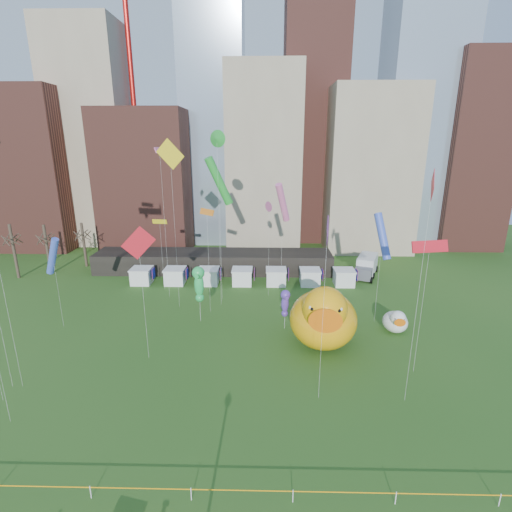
{
  "coord_description": "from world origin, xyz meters",
  "views": [
    {
      "loc": [
        4.22,
        -17.62,
        20.43
      ],
      "look_at": [
        3.6,
        10.55,
        12.0
      ],
      "focal_mm": 27.0,
      "sensor_mm": 36.0,
      "label": 1
    }
  ],
  "objects_px": {
    "seahorse_green": "(199,281)",
    "small_duck": "(396,321)",
    "seahorse_purple": "(285,301)",
    "big_duck": "(323,317)",
    "box_truck": "(366,266)"
  },
  "relations": [
    {
      "from": "seahorse_green",
      "to": "big_duck",
      "type": "bearing_deg",
      "value": -21.67
    },
    {
      "from": "seahorse_purple",
      "to": "big_duck",
      "type": "bearing_deg",
      "value": -55.14
    },
    {
      "from": "small_duck",
      "to": "big_duck",
      "type": "bearing_deg",
      "value": -153.41
    },
    {
      "from": "big_duck",
      "to": "seahorse_green",
      "type": "height_order",
      "value": "big_duck"
    },
    {
      "from": "seahorse_green",
      "to": "seahorse_purple",
      "type": "relative_size",
      "value": 1.45
    },
    {
      "from": "seahorse_green",
      "to": "box_truck",
      "type": "relative_size",
      "value": 0.9
    },
    {
      "from": "small_duck",
      "to": "box_truck",
      "type": "bearing_deg",
      "value": 90.52
    },
    {
      "from": "box_truck",
      "to": "small_duck",
      "type": "bearing_deg",
      "value": -71.96
    },
    {
      "from": "big_duck",
      "to": "seahorse_purple",
      "type": "bearing_deg",
      "value": 140.43
    },
    {
      "from": "big_duck",
      "to": "box_truck",
      "type": "xyz_separation_m",
      "value": [
        10.14,
        22.44,
        -1.79
      ]
    },
    {
      "from": "seahorse_green",
      "to": "small_duck",
      "type": "bearing_deg",
      "value": -4.99
    },
    {
      "from": "big_duck",
      "to": "box_truck",
      "type": "relative_size",
      "value": 1.31
    },
    {
      "from": "small_duck",
      "to": "seahorse_purple",
      "type": "xyz_separation_m",
      "value": [
        -12.25,
        0.54,
        2.04
      ]
    },
    {
      "from": "small_duck",
      "to": "seahorse_green",
      "type": "xyz_separation_m",
      "value": [
        -22.1,
        2.24,
        3.68
      ]
    },
    {
      "from": "big_duck",
      "to": "box_truck",
      "type": "bearing_deg",
      "value": 72.72
    }
  ]
}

